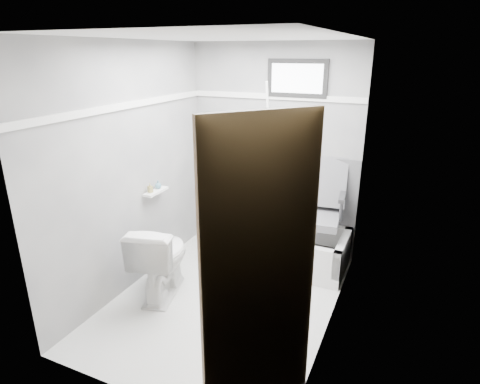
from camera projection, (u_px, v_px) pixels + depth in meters
The scene contains 19 objects.
floor at pixel (225, 299), 3.92m from camera, with size 2.60×2.60×0.00m, color white.
ceiling at pixel (222, 37), 3.13m from camera, with size 2.60×2.60×0.00m, color silver.
wall_back at pixel (273, 151), 4.64m from camera, with size 2.00×0.02×2.40m, color slate.
wall_front at pixel (128, 244), 2.41m from camera, with size 2.00×0.02×2.40m, color slate.
wall_left at pixel (132, 170), 3.91m from camera, with size 0.02×2.60×2.40m, color slate.
wall_right at pixel (338, 199), 3.14m from camera, with size 0.02×2.60×2.40m, color slate.
bathtub at pixel (279, 245), 4.57m from camera, with size 1.50×0.70×0.42m, color white, non-canonical shape.
office_chair at pixel (314, 211), 4.30m from camera, with size 0.63×0.63×1.10m, color #5B5B60, non-canonical shape.
toilet at pixel (161, 259), 3.91m from camera, with size 0.44×0.78×0.76m, color white.
door at pixel (283, 311), 2.11m from camera, with size 0.78×0.78×2.00m, color #53331F, non-canonical shape.
window at pixel (297, 78), 4.26m from camera, with size 0.66×0.04×0.40m, color black, non-canonical shape.
backerboard at pixel (292, 187), 4.67m from camera, with size 1.50×0.02×0.78m, color #4C4C4F.
trim_back at pixel (275, 96), 4.43m from camera, with size 2.00×0.02×0.06m, color white.
trim_left at pixel (127, 105), 3.70m from camera, with size 0.02×2.60×0.06m, color white.
pole at pixel (270, 169), 4.47m from camera, with size 0.02×0.02×1.95m, color white.
shelf at pixel (156, 191), 4.21m from camera, with size 0.10×0.32×0.03m, color white.
soap_bottle_a at pixel (150, 188), 4.12m from camera, with size 0.04×0.04×0.10m, color #978B4B.
soap_bottle_b at pixel (158, 184), 4.25m from camera, with size 0.07×0.07×0.09m, color teal.
faucet at pixel (256, 202), 4.91m from camera, with size 0.26×0.10×0.16m, color silver, non-canonical shape.
Camera 1 is at (1.50, -3.00, 2.29)m, focal length 30.00 mm.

